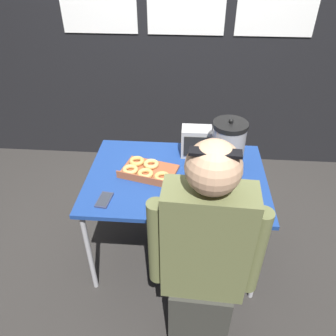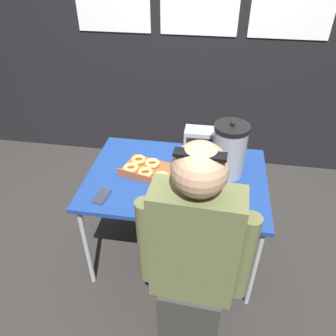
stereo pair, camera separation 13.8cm
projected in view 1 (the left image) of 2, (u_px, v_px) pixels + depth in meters
The scene contains 8 objects.
ground_plane at pixel (175, 249), 2.48m from camera, with size 12.00×12.00×0.00m, color #2D2B28.
back_wall at pixel (186, 11), 2.71m from camera, with size 6.00×0.11×2.83m.
folding_table at pixel (176, 182), 2.10m from camera, with size 1.13×0.79×0.70m.
donut_box at pixel (147, 170), 2.08m from camera, with size 0.39×0.31×0.05m.
coffee_urn at pixel (228, 147), 2.02m from camera, with size 0.21×0.24×0.37m.
cell_phone at pixel (104, 200), 1.88m from camera, with size 0.09×0.14×0.01m.
space_heater at pixel (196, 142), 2.21m from camera, with size 0.20×0.13×0.20m.
person_seated at pixel (204, 263), 1.59m from camera, with size 0.54×0.24×1.34m.
Camera 1 is at (0.07, -1.64, 1.97)m, focal length 35.00 mm.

